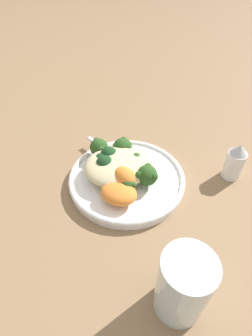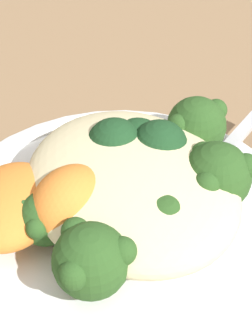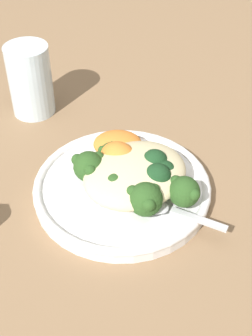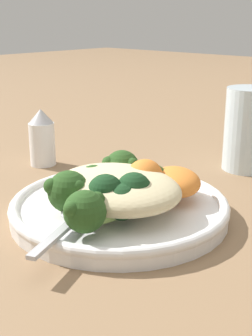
{
  "view_description": "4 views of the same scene",
  "coord_description": "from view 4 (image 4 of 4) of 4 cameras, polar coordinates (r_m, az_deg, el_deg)",
  "views": [
    {
      "loc": [
        -0.14,
        -0.37,
        0.4
      ],
      "look_at": [
        -0.0,
        -0.02,
        0.04
      ],
      "focal_mm": 28.0,
      "sensor_mm": 36.0,
      "label": 1
    },
    {
      "loc": [
        0.19,
        -0.13,
        0.28
      ],
      "look_at": [
        -0.02,
        0.0,
        0.04
      ],
      "focal_mm": 60.0,
      "sensor_mm": 36.0,
      "label": 2
    },
    {
      "loc": [
        0.29,
        0.33,
        0.45
      ],
      "look_at": [
        -0.01,
        -0.01,
        0.04
      ],
      "focal_mm": 50.0,
      "sensor_mm": 36.0,
      "label": 3
    },
    {
      "loc": [
        -0.33,
        0.33,
        0.21
      ],
      "look_at": [
        -0.0,
        -0.02,
        0.06
      ],
      "focal_mm": 50.0,
      "sensor_mm": 36.0,
      "label": 4
    }
  ],
  "objects": [
    {
      "name": "ground_plane",
      "position": [
        0.51,
        -1.95,
        -6.47
      ],
      "size": [
        4.0,
        4.0,
        0.0
      ],
      "primitive_type": "plane",
      "color": "#846647"
    },
    {
      "name": "plate",
      "position": [
        0.51,
        -0.53,
        -4.92
      ],
      "size": [
        0.24,
        0.24,
        0.02
      ],
      "color": "white",
      "rests_on": "ground_plane"
    },
    {
      "name": "quinoa_mound",
      "position": [
        0.49,
        -0.83,
        -2.34
      ],
      "size": [
        0.14,
        0.12,
        0.04
      ],
      "primitive_type": "ellipsoid",
      "color": "beige",
      "rests_on": "plate"
    },
    {
      "name": "broccoli_stalk_0",
      "position": [
        0.52,
        3.17,
        -1.62
      ],
      "size": [
        0.04,
        0.08,
        0.03
      ],
      "rotation": [
        0.0,
        0.0,
        -1.22
      ],
      "color": "#8EB25B",
      "rests_on": "plate"
    },
    {
      "name": "broccoli_stalk_1",
      "position": [
        0.54,
        -0.36,
        -0.42
      ],
      "size": [
        0.1,
        0.09,
        0.04
      ],
      "rotation": [
        0.0,
        0.0,
        -0.67
      ],
      "color": "#8EB25B",
      "rests_on": "plate"
    },
    {
      "name": "broccoli_stalk_2",
      "position": [
        0.5,
        -3.26,
        -2.2
      ],
      "size": [
        0.1,
        0.04,
        0.04
      ],
      "rotation": [
        0.0,
        0.0,
        0.02
      ],
      "color": "#8EB25B",
      "rests_on": "plate"
    },
    {
      "name": "broccoli_stalk_3",
      "position": [
        0.47,
        -6.43,
        -2.96
      ],
      "size": [
        0.09,
        0.08,
        0.04
      ],
      "rotation": [
        0.0,
        0.0,
        0.73
      ],
      "color": "#8EB25B",
      "rests_on": "plate"
    },
    {
      "name": "broccoli_stalk_4",
      "position": [
        0.43,
        -4.21,
        -5.25
      ],
      "size": [
        0.04,
        0.1,
        0.04
      ],
      "rotation": [
        0.0,
        0.0,
        1.53
      ],
      "color": "#8EB25B",
      "rests_on": "plate"
    },
    {
      "name": "sweet_potato_chunk_0",
      "position": [
        0.51,
        2.24,
        -1.25
      ],
      "size": [
        0.06,
        0.06,
        0.04
      ],
      "primitive_type": "ellipsoid",
      "rotation": [
        0.0,
        0.0,
        5.12
      ],
      "color": "orange",
      "rests_on": "plate"
    },
    {
      "name": "sweet_potato_chunk_1",
      "position": [
        0.52,
        6.03,
        -1.65
      ],
      "size": [
        0.09,
        0.09,
        0.03
      ],
      "primitive_type": "ellipsoid",
      "rotation": [
        0.0,
        0.0,
        5.58
      ],
      "color": "orange",
      "rests_on": "plate"
    },
    {
      "name": "kale_tuft",
      "position": [
        0.47,
        -0.87,
        -3.15
      ],
      "size": [
        0.06,
        0.06,
        0.04
      ],
      "color": "#193D1E",
      "rests_on": "plate"
    },
    {
      "name": "spoon",
      "position": [
        0.46,
        -6.39,
        -6.09
      ],
      "size": [
        0.06,
        0.11,
        0.01
      ],
      "rotation": [
        0.0,
        0.0,
        1.96
      ],
      "color": "#B7B7BC",
      "rests_on": "plate"
    },
    {
      "name": "water_glass",
      "position": [
        0.68,
        14.78,
        4.58
      ],
      "size": [
        0.07,
        0.07,
        0.12
      ],
      "primitive_type": "cylinder",
      "color": "silver",
      "rests_on": "ground_plane"
    },
    {
      "name": "salt_shaker",
      "position": [
        0.7,
        -10.21,
        3.65
      ],
      "size": [
        0.04,
        0.04,
        0.08
      ],
      "color": "white",
      "rests_on": "ground_plane"
    }
  ]
}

